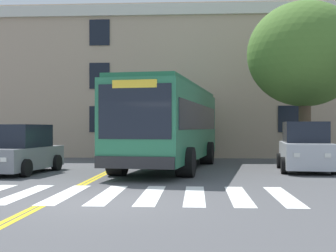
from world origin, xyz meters
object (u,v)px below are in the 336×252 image
city_bus (170,123)px  car_silver_far_lane (305,148)px  car_grey_near_lane (20,151)px  street_tree_curbside_large (305,54)px

city_bus → car_silver_far_lane: (5.14, -0.91, -0.97)m
city_bus → car_silver_far_lane: bearing=-10.1°
city_bus → car_grey_near_lane: bearing=-156.1°
car_silver_far_lane → car_grey_near_lane: bearing=-172.2°
car_grey_near_lane → street_tree_curbside_large: street_tree_curbside_large is taller
city_bus → street_tree_curbside_large: bearing=11.5°
car_grey_near_lane → street_tree_curbside_large: 12.08m
car_grey_near_lane → car_silver_far_lane: (10.43, 1.44, 0.05)m
car_silver_far_lane → street_tree_curbside_large: (0.45, 2.05, 3.86)m
city_bus → street_tree_curbside_large: street_tree_curbside_large is taller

